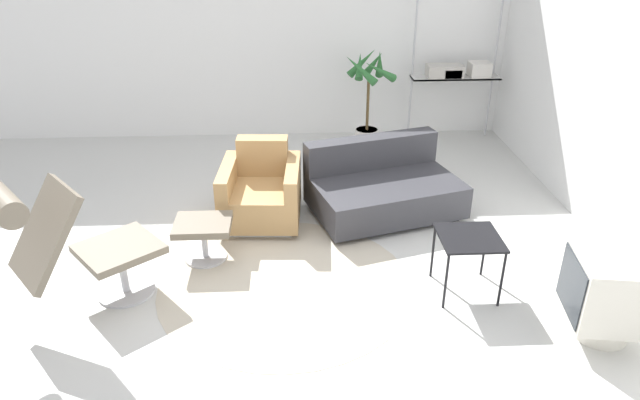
{
  "coord_description": "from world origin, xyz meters",
  "views": [
    {
      "loc": [
        0.15,
        -4.05,
        2.67
      ],
      "look_at": [
        0.36,
        0.15,
        0.55
      ],
      "focal_mm": 32.0,
      "sensor_mm": 36.0,
      "label": 1
    }
  ],
  "objects_px": {
    "side_table": "(469,242)",
    "shelf_unit": "(457,72)",
    "couch_low": "(382,189)",
    "crt_television": "(608,293)",
    "lounge_chair": "(66,236)",
    "armchair_red": "(261,193)",
    "potted_plant": "(368,100)",
    "ottoman": "(203,231)"
  },
  "relations": [
    {
      "from": "lounge_chair",
      "to": "crt_television",
      "type": "bearing_deg",
      "value": 43.2
    },
    {
      "from": "lounge_chair",
      "to": "armchair_red",
      "type": "xyz_separation_m",
      "value": [
        1.29,
        1.37,
        -0.37
      ]
    },
    {
      "from": "crt_television",
      "to": "shelf_unit",
      "type": "distance_m",
      "value": 3.97
    },
    {
      "from": "couch_low",
      "to": "potted_plant",
      "type": "bearing_deg",
      "value": -108.81
    },
    {
      "from": "couch_low",
      "to": "side_table",
      "type": "distance_m",
      "value": 1.46
    },
    {
      "from": "armchair_red",
      "to": "potted_plant",
      "type": "relative_size",
      "value": 0.66
    },
    {
      "from": "potted_plant",
      "to": "shelf_unit",
      "type": "relative_size",
      "value": 0.62
    },
    {
      "from": "armchair_red",
      "to": "shelf_unit",
      "type": "bearing_deg",
      "value": -135.35
    },
    {
      "from": "couch_low",
      "to": "shelf_unit",
      "type": "distance_m",
      "value": 2.41
    },
    {
      "from": "potted_plant",
      "to": "shelf_unit",
      "type": "height_order",
      "value": "shelf_unit"
    },
    {
      "from": "crt_television",
      "to": "shelf_unit",
      "type": "relative_size",
      "value": 0.31
    },
    {
      "from": "couch_low",
      "to": "side_table",
      "type": "bearing_deg",
      "value": 91.26
    },
    {
      "from": "side_table",
      "to": "ottoman",
      "type": "bearing_deg",
      "value": 164.43
    },
    {
      "from": "armchair_red",
      "to": "shelf_unit",
      "type": "relative_size",
      "value": 0.4
    },
    {
      "from": "side_table",
      "to": "crt_television",
      "type": "xyz_separation_m",
      "value": [
        0.81,
        -0.57,
        -0.09
      ]
    },
    {
      "from": "side_table",
      "to": "couch_low",
      "type": "bearing_deg",
      "value": 107.86
    },
    {
      "from": "ottoman",
      "to": "crt_television",
      "type": "distance_m",
      "value": 3.12
    },
    {
      "from": "lounge_chair",
      "to": "ottoman",
      "type": "height_order",
      "value": "lounge_chair"
    },
    {
      "from": "couch_low",
      "to": "crt_television",
      "type": "xyz_separation_m",
      "value": [
        1.26,
        -1.94,
        0.11
      ]
    },
    {
      "from": "ottoman",
      "to": "shelf_unit",
      "type": "bearing_deg",
      "value": 44.29
    },
    {
      "from": "armchair_red",
      "to": "potted_plant",
      "type": "height_order",
      "value": "potted_plant"
    },
    {
      "from": "side_table",
      "to": "potted_plant",
      "type": "bearing_deg",
      "value": 96.82
    },
    {
      "from": "lounge_chair",
      "to": "couch_low",
      "type": "height_order",
      "value": "lounge_chair"
    },
    {
      "from": "side_table",
      "to": "armchair_red",
      "type": "bearing_deg",
      "value": 142.16
    },
    {
      "from": "armchair_red",
      "to": "side_table",
      "type": "distance_m",
      "value": 2.07
    },
    {
      "from": "side_table",
      "to": "crt_television",
      "type": "height_order",
      "value": "crt_television"
    },
    {
      "from": "side_table",
      "to": "shelf_unit",
      "type": "relative_size",
      "value": 0.24
    },
    {
      "from": "armchair_red",
      "to": "potted_plant",
      "type": "distance_m",
      "value": 2.28
    },
    {
      "from": "lounge_chair",
      "to": "side_table",
      "type": "bearing_deg",
      "value": 52.31
    },
    {
      "from": "couch_low",
      "to": "potted_plant",
      "type": "xyz_separation_m",
      "value": [
        0.07,
        1.76,
        0.37
      ]
    },
    {
      "from": "side_table",
      "to": "shelf_unit",
      "type": "xyz_separation_m",
      "value": [
        0.76,
        3.36,
        0.45
      ]
    },
    {
      "from": "crt_television",
      "to": "lounge_chair",
      "type": "bearing_deg",
      "value": 91.67
    },
    {
      "from": "couch_low",
      "to": "potted_plant",
      "type": "height_order",
      "value": "potted_plant"
    },
    {
      "from": "armchair_red",
      "to": "potted_plant",
      "type": "xyz_separation_m",
      "value": [
        1.25,
        1.88,
        0.34
      ]
    },
    {
      "from": "ottoman",
      "to": "potted_plant",
      "type": "xyz_separation_m",
      "value": [
        1.72,
        2.56,
        0.35
      ]
    },
    {
      "from": "shelf_unit",
      "to": "couch_low",
      "type": "bearing_deg",
      "value": -121.23
    },
    {
      "from": "side_table",
      "to": "lounge_chair",
      "type": "bearing_deg",
      "value": -177.89
    },
    {
      "from": "armchair_red",
      "to": "side_table",
      "type": "bearing_deg",
      "value": 145.5
    },
    {
      "from": "potted_plant",
      "to": "armchair_red",
      "type": "bearing_deg",
      "value": -123.7
    },
    {
      "from": "couch_low",
      "to": "side_table",
      "type": "relative_size",
      "value": 3.23
    },
    {
      "from": "crt_television",
      "to": "couch_low",
      "type": "bearing_deg",
      "value": 41.56
    },
    {
      "from": "ottoman",
      "to": "couch_low",
      "type": "distance_m",
      "value": 1.83
    }
  ]
}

